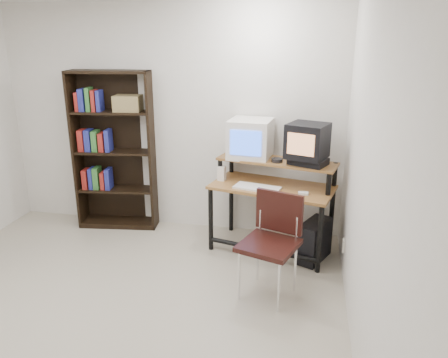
% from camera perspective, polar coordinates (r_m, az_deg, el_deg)
% --- Properties ---
extents(floor, '(4.00, 4.00, 0.01)m').
position_cam_1_polar(floor, '(3.93, -15.70, -17.26)').
color(floor, '#B7AD98').
rests_on(floor, ground).
extents(back_wall, '(4.00, 0.01, 2.60)m').
position_cam_1_polar(back_wall, '(5.15, -7.08, 7.64)').
color(back_wall, silver).
rests_on(back_wall, floor).
extents(right_wall, '(0.01, 4.00, 2.60)m').
position_cam_1_polar(right_wall, '(2.99, 18.48, -0.84)').
color(right_wall, silver).
rests_on(right_wall, floor).
extents(computer_desk, '(1.37, 0.90, 0.98)m').
position_cam_1_polar(computer_desk, '(4.64, 6.38, -1.28)').
color(computer_desk, '#986532').
rests_on(computer_desk, floor).
extents(crt_monitor, '(0.48, 0.48, 0.42)m').
position_cam_1_polar(crt_monitor, '(4.73, 3.48, 5.29)').
color(crt_monitor, white).
rests_on(crt_monitor, computer_desk).
extents(vcr, '(0.44, 0.39, 0.08)m').
position_cam_1_polar(vcr, '(4.53, 10.93, 2.22)').
color(vcr, black).
rests_on(vcr, computer_desk).
extents(crt_tv, '(0.47, 0.47, 0.35)m').
position_cam_1_polar(crt_tv, '(4.48, 10.84, 4.92)').
color(crt_tv, black).
rests_on(crt_tv, vcr).
extents(cd_spindle, '(0.16, 0.16, 0.05)m').
position_cam_1_polar(cd_spindle, '(4.57, 6.94, 2.37)').
color(cd_spindle, '#26262B').
rests_on(cd_spindle, computer_desk).
extents(keyboard, '(0.51, 0.31, 0.03)m').
position_cam_1_polar(keyboard, '(4.50, 4.35, -1.23)').
color(keyboard, white).
rests_on(keyboard, computer_desk).
extents(mousepad, '(0.23, 0.19, 0.01)m').
position_cam_1_polar(mousepad, '(4.41, 10.30, -2.08)').
color(mousepad, black).
rests_on(mousepad, computer_desk).
extents(mouse, '(0.10, 0.06, 0.03)m').
position_cam_1_polar(mouse, '(4.39, 10.31, -1.91)').
color(mouse, white).
rests_on(mouse, mousepad).
extents(desk_speaker, '(0.09, 0.09, 0.17)m').
position_cam_1_polar(desk_speaker, '(4.73, -0.31, 0.65)').
color(desk_speaker, white).
rests_on(desk_speaker, computer_desk).
extents(pc_tower, '(0.37, 0.49, 0.42)m').
position_cam_1_polar(pc_tower, '(4.66, 11.73, -7.88)').
color(pc_tower, black).
rests_on(pc_tower, floor).
extents(school_chair, '(0.59, 0.59, 0.92)m').
position_cam_1_polar(school_chair, '(3.89, 6.37, -7.14)').
color(school_chair, black).
rests_on(school_chair, floor).
extents(bookshelf, '(0.97, 0.42, 1.87)m').
position_cam_1_polar(bookshelf, '(5.33, -14.08, 3.80)').
color(bookshelf, black).
rests_on(bookshelf, floor).
extents(wall_outlet, '(0.02, 0.08, 0.12)m').
position_cam_1_polar(wall_outlet, '(4.43, 15.33, -8.36)').
color(wall_outlet, beige).
rests_on(wall_outlet, right_wall).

